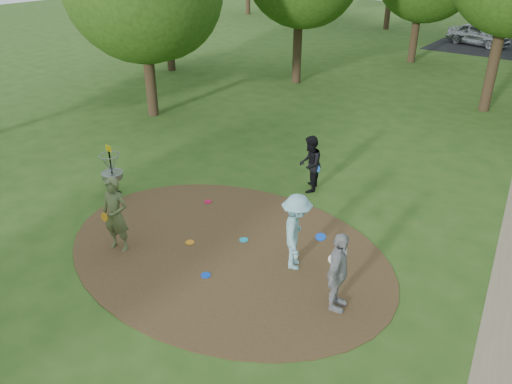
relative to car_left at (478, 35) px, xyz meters
The scene contains 12 objects.
ground 29.65m from the car_left, 85.59° to the right, with size 100.00×100.00×0.00m, color #2D5119.
dirt_clearing 29.64m from the car_left, 85.59° to the right, with size 8.40×8.40×0.02m, color #47301C.
player_observer_with_disc 31.02m from the car_left, 89.72° to the right, with size 0.78×0.62×1.88m.
player_throwing_with_disc 29.35m from the car_left, 82.28° to the right, with size 1.37×1.36×1.83m.
player_walking_with_disc 25.69m from the car_left, 85.13° to the right, with size 0.91×1.01×1.70m.
player_waiting_with_disc 30.28m from the car_left, 79.77° to the right, with size 0.64×1.10×1.76m.
disc_ground_cyan 29.05m from the car_left, 85.37° to the right, with size 0.22×0.22×0.02m, color #1AACD1.
disc_ground_blue 30.71m from the car_left, 85.22° to the right, with size 0.22×0.22×0.02m, color blue.
disc_ground_red 28.00m from the car_left, 89.38° to the right, with size 0.22×0.22×0.02m, color #C81445.
car_left is the anchor object (origin of this frame).
disc_ground_orange 29.88m from the car_left, 87.41° to the right, with size 0.22×0.22×0.02m, color orange.
disc_golf_basket 29.33m from the car_left, 94.34° to the right, with size 0.63×0.63×1.54m.
Camera 1 is at (6.59, -7.60, 6.80)m, focal length 35.00 mm.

